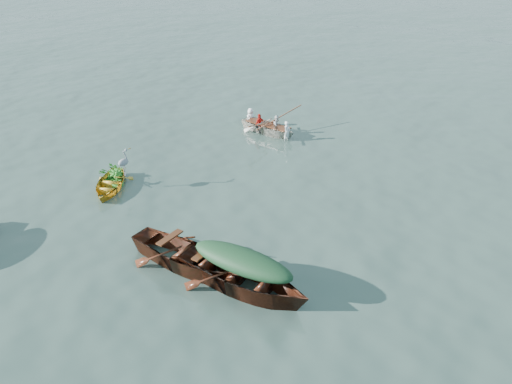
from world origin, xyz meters
TOP-DOWN VIEW (x-y plane):
  - ground at (0.00, 0.00)m, footprint 140.00×140.00m
  - yellow_dinghy at (-3.57, 1.54)m, footprint 2.70×3.01m
  - green_tarp_boat at (3.26, 0.29)m, footprint 5.03×2.07m
  - open_wooden_boat at (1.61, 0.10)m, footprint 4.93×1.87m
  - rowed_boat at (-2.52, 8.89)m, footprint 3.74×1.20m
  - green_tarp_cover at (3.26, 0.29)m, footprint 2.76×1.14m
  - thwart_benches at (1.61, 0.10)m, footprint 2.47×1.09m
  - heron at (-3.16, 1.92)m, footprint 0.46×0.49m
  - dinghy_weeds at (-3.88, 2.00)m, footprint 1.10×1.14m
  - rowers at (-2.52, 8.89)m, footprint 2.62×1.07m
  - oars at (-2.52, 8.89)m, footprint 0.66×2.61m

SIDE VIEW (x-z plane):
  - ground at x=0.00m, z-range 0.00..0.00m
  - yellow_dinghy at x=-3.57m, z-range -0.37..0.37m
  - green_tarp_boat at x=3.26m, z-range -0.59..0.59m
  - open_wooden_boat at x=1.61m, z-range -0.58..0.58m
  - rowed_boat at x=-2.52m, z-range -0.43..0.43m
  - oars at x=-2.52m, z-range 0.43..0.49m
  - thwart_benches at x=1.61m, z-range 0.58..0.62m
  - dinghy_weeds at x=-3.88m, z-range 0.37..0.97m
  - rowers at x=-2.52m, z-range 0.43..1.19m
  - heron at x=-3.16m, z-range 0.37..1.29m
  - green_tarp_cover at x=3.26m, z-range 0.59..1.11m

